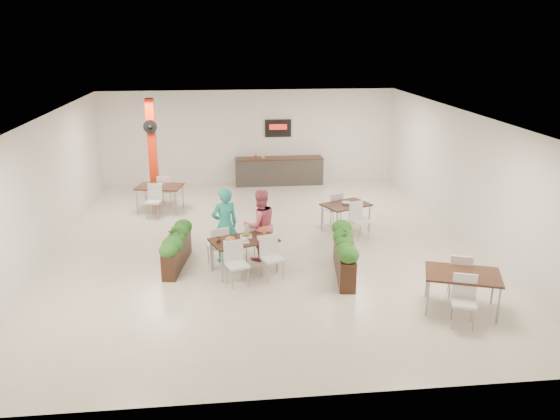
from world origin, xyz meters
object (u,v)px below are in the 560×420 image
object	(u,v)px
planter_left	(177,245)
side_table_c	(463,279)
diner_woman	(260,225)
red_column	(153,151)
main_table	(244,244)
diner_man	(225,225)
side_table_a	(160,190)
planter_right	(344,252)
side_table_b	(346,208)
service_counter	(279,170)

from	to	relation	value
planter_left	side_table_c	bearing A→B (deg)	-25.98
diner_woman	side_table_c	distance (m)	4.58
red_column	planter_left	distance (m)	5.09
main_table	red_column	bearing A→B (deg)	114.85
red_column	diner_man	size ratio (longest dim) A/B	1.85
side_table_a	side_table_c	world-z (taller)	same
red_column	main_table	size ratio (longest dim) A/B	1.65
planter_right	planter_left	bearing A→B (deg)	166.86
diner_man	diner_woman	xyz separation A→B (m)	(0.80, 0.00, -0.03)
red_column	planter_right	distance (m)	7.43
side_table_b	diner_woman	bearing A→B (deg)	-170.49
main_table	side_table_c	distance (m)	4.55
main_table	diner_man	bearing A→B (deg)	120.82
diner_man	planter_left	xyz separation A→B (m)	(-1.09, -0.21, -0.37)
side_table_c	service_counter	bearing A→B (deg)	124.28
planter_left	side_table_b	bearing A→B (deg)	23.28
red_column	side_table_a	xyz separation A→B (m)	(0.21, -0.71, -1.01)
diner_man	side_table_a	xyz separation A→B (m)	(-1.86, 3.95, -0.23)
side_table_c	diner_woman	bearing A→B (deg)	160.96
side_table_a	planter_right	bearing A→B (deg)	-36.36
side_table_c	red_column	bearing A→B (deg)	150.27
planter_right	red_column	bearing A→B (deg)	128.90
main_table	side_table_a	world-z (taller)	same
red_column	planter_left	xyz separation A→B (m)	(0.99, -4.87, -1.14)
service_counter	diner_woman	bearing A→B (deg)	-99.81
service_counter	main_table	world-z (taller)	service_counter
main_table	side_table_c	size ratio (longest dim) A/B	1.16
red_column	side_table_a	distance (m)	1.25
main_table	diner_man	xyz separation A→B (m)	(-0.39, 0.66, 0.23)
side_table_b	service_counter	bearing A→B (deg)	79.32
red_column	main_table	xyz separation A→B (m)	(2.46, -5.32, -1.01)
red_column	side_table_b	world-z (taller)	red_column
main_table	side_table_a	distance (m)	5.13
planter_left	planter_right	size ratio (longest dim) A/B	0.89
service_counter	side_table_b	distance (m)	5.06
planter_left	side_table_a	bearing A→B (deg)	100.55
service_counter	planter_right	size ratio (longest dim) A/B	1.47
diner_woman	side_table_c	world-z (taller)	diner_woman
red_column	main_table	distance (m)	5.95
diner_woman	planter_left	bearing A→B (deg)	-13.43
red_column	planter_right	bearing A→B (deg)	-51.10
side_table_c	side_table_a	bearing A→B (deg)	152.12
planter_right	side_table_a	bearing A→B (deg)	131.30
service_counter	side_table_a	bearing A→B (deg)	-145.84
diner_man	side_table_c	distance (m)	5.23
diner_man	side_table_c	bearing A→B (deg)	127.09
main_table	side_table_b	world-z (taller)	same
main_table	diner_woman	distance (m)	0.80
planter_left	side_table_b	size ratio (longest dim) A/B	1.10
side_table_b	side_table_c	xyz separation A→B (m)	(1.20, -4.49, 0.01)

